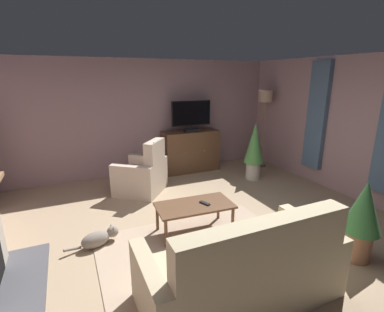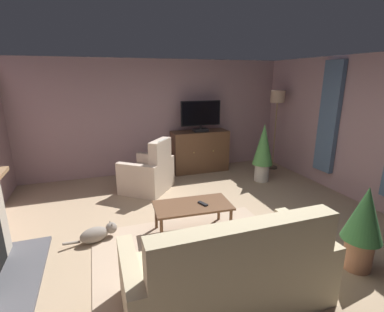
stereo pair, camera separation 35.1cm
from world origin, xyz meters
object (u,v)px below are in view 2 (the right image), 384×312
(tv_cabinet, at_px, (200,152))
(floor_lamp, at_px, (277,104))
(sofa_floral, at_px, (229,274))
(potted_plant_leafy_by_curtain, at_px, (263,150))
(potted_plant_on_hearth_side, at_px, (363,223))
(coffee_table, at_px, (193,207))
(armchair_near_window, at_px, (149,174))
(television, at_px, (201,115))
(cat, at_px, (97,234))
(tv_remote, at_px, (203,204))

(tv_cabinet, relative_size, floor_lamp, 0.70)
(sofa_floral, height_order, floor_lamp, floor_lamp)
(potted_plant_leafy_by_curtain, bearing_deg, potted_plant_on_hearth_side, -100.45)
(coffee_table, bearing_deg, potted_plant_leafy_by_curtain, 35.58)
(sofa_floral, xyz_separation_m, armchair_near_window, (-0.18, 3.16, -0.00))
(tv_cabinet, relative_size, coffee_table, 1.18)
(coffee_table, bearing_deg, armchair_near_window, 99.31)
(television, relative_size, sofa_floral, 0.47)
(floor_lamp, bearing_deg, tv_cabinet, 166.28)
(sofa_floral, bearing_deg, armchair_near_window, 93.27)
(sofa_floral, bearing_deg, coffee_table, 85.50)
(television, xyz_separation_m, armchair_near_window, (-1.37, -0.77, -1.00))
(coffee_table, bearing_deg, floor_lamp, 37.42)
(television, height_order, cat, television)
(tv_cabinet, bearing_deg, coffee_table, -112.61)
(tv_remote, bearing_deg, tv_cabinet, 137.85)
(sofa_floral, bearing_deg, cat, 126.95)
(armchair_near_window, bearing_deg, potted_plant_leafy_by_curtain, -6.47)
(television, distance_m, potted_plant_leafy_by_curtain, 1.59)
(coffee_table, xyz_separation_m, potted_plant_leafy_by_curtain, (2.10, 1.50, 0.31))
(tv_remote, xyz_separation_m, potted_plant_leafy_by_curtain, (1.96, 1.55, 0.25))
(armchair_near_window, height_order, cat, armchair_near_window)
(coffee_table, distance_m, armchair_near_window, 1.80)
(tv_cabinet, xyz_separation_m, television, (0.00, -0.05, 0.87))
(tv_cabinet, distance_m, sofa_floral, 4.16)
(coffee_table, xyz_separation_m, armchair_near_window, (-0.29, 1.77, -0.05))
(tv_cabinet, bearing_deg, armchair_near_window, -149.01)
(television, relative_size, floor_lamp, 0.50)
(sofa_floral, height_order, armchair_near_window, armchair_near_window)
(tv_cabinet, distance_m, armchair_near_window, 1.61)
(television, bearing_deg, coffee_table, -113.03)
(tv_cabinet, height_order, tv_remote, tv_cabinet)
(potted_plant_leafy_by_curtain, xyz_separation_m, floor_lamp, (0.74, 0.67, 0.88))
(coffee_table, distance_m, sofa_floral, 1.40)
(tv_cabinet, distance_m, floor_lamp, 2.12)
(cat, distance_m, floor_lamp, 4.81)
(tv_cabinet, relative_size, potted_plant_on_hearth_side, 1.29)
(cat, height_order, floor_lamp, floor_lamp)
(tv_remote, distance_m, cat, 1.51)
(sofa_floral, bearing_deg, potted_plant_on_hearth_side, 0.21)
(potted_plant_on_hearth_side, bearing_deg, coffee_table, 138.52)
(coffee_table, relative_size, armchair_near_window, 0.93)
(cat, bearing_deg, coffee_table, -8.94)
(tv_cabinet, height_order, potted_plant_leafy_by_curtain, potted_plant_leafy_by_curtain)
(tv_remote, bearing_deg, floor_lamp, 106.89)
(potted_plant_on_hearth_side, relative_size, floor_lamp, 0.55)
(sofa_floral, height_order, potted_plant_leafy_by_curtain, potted_plant_leafy_by_curtain)
(tv_cabinet, relative_size, armchair_near_window, 1.10)
(television, height_order, floor_lamp, floor_lamp)
(tv_cabinet, xyz_separation_m, sofa_floral, (-1.19, -3.99, -0.12))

